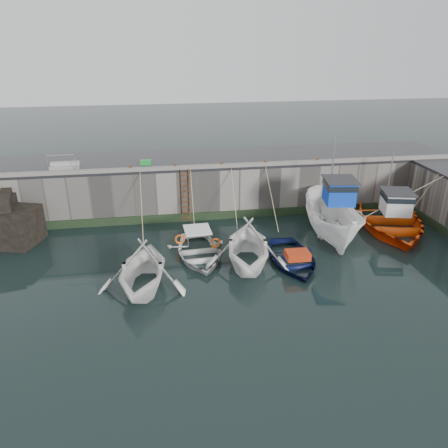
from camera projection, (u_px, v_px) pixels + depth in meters
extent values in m
plane|color=black|center=(256.00, 315.00, 17.28)|extent=(120.00, 120.00, 0.00)
cube|color=slate|center=(214.00, 183.00, 28.04)|extent=(30.00, 5.00, 3.00)
cube|color=black|center=(213.00, 159.00, 27.41)|extent=(30.00, 5.00, 0.16)
cube|color=slate|center=(219.00, 166.00, 25.21)|extent=(30.00, 0.30, 0.20)
cube|color=black|center=(219.00, 215.00, 26.22)|extent=(30.00, 0.08, 0.50)
cube|color=black|center=(13.00, 226.00, 22.94)|extent=(2.96, 2.83, 1.90)
cone|color=#2D591E|center=(3.00, 215.00, 22.43)|extent=(0.44, 0.44, 0.45)
cylinder|color=#3F1E0F|center=(182.00, 196.00, 25.34)|extent=(0.07, 0.07, 3.20)
cylinder|color=#3F1E0F|center=(189.00, 196.00, 25.40)|extent=(0.07, 0.07, 3.20)
cube|color=#3F1E0F|center=(186.00, 218.00, 25.89)|extent=(0.44, 0.06, 0.05)
cube|color=#3F1E0F|center=(186.00, 212.00, 25.76)|extent=(0.44, 0.06, 0.05)
cube|color=#3F1E0F|center=(186.00, 207.00, 25.63)|extent=(0.44, 0.06, 0.05)
cube|color=#3F1E0F|center=(186.00, 202.00, 25.50)|extent=(0.44, 0.06, 0.05)
cube|color=#3F1E0F|center=(185.00, 197.00, 25.37)|extent=(0.44, 0.06, 0.05)
cube|color=#3F1E0F|center=(185.00, 191.00, 25.23)|extent=(0.44, 0.06, 0.05)
cube|color=#3F1E0F|center=(185.00, 186.00, 25.10)|extent=(0.44, 0.06, 0.05)
cube|color=#3F1E0F|center=(185.00, 180.00, 24.97)|extent=(0.44, 0.06, 0.05)
cube|color=#3F1E0F|center=(185.00, 175.00, 24.84)|extent=(0.44, 0.06, 0.05)
imported|color=white|center=(144.00, 288.00, 19.14)|extent=(4.77, 5.32, 2.51)
imported|color=silver|center=(199.00, 256.00, 21.90)|extent=(3.47, 4.72, 0.95)
imported|color=white|center=(247.00, 264.00, 21.10)|extent=(5.09, 5.65, 2.63)
imported|color=#09113D|center=(292.00, 262.00, 21.31)|extent=(3.25, 4.50, 0.92)
imported|color=white|center=(333.00, 221.00, 23.62)|extent=(3.48, 6.99, 2.59)
cube|color=#0C36B7|center=(339.00, 192.00, 22.32)|extent=(1.61, 1.69, 1.20)
cube|color=black|center=(340.00, 185.00, 22.18)|extent=(1.67, 1.76, 0.28)
cube|color=#262628|center=(340.00, 180.00, 22.07)|extent=(1.83, 1.92, 0.08)
cylinder|color=#A5A8AD|center=(333.00, 165.00, 23.62)|extent=(0.08, 0.08, 3.00)
imported|color=#FA510D|center=(390.00, 221.00, 25.06)|extent=(6.61, 8.14, 1.48)
cube|color=silver|center=(396.00, 203.00, 23.98)|extent=(1.70, 1.78, 1.20)
cube|color=black|center=(397.00, 197.00, 23.84)|extent=(1.78, 1.85, 0.28)
cube|color=#262628|center=(398.00, 192.00, 23.72)|extent=(1.94, 2.02, 0.08)
cylinder|color=#A5A8AD|center=(390.00, 177.00, 25.27)|extent=(0.08, 0.08, 3.00)
cube|color=#1A932F|center=(146.00, 162.00, 25.78)|extent=(0.65, 0.47, 0.28)
cylinder|color=#A5A8AD|center=(48.00, 164.00, 24.11)|extent=(0.05, 0.05, 1.00)
cylinder|color=#A5A8AD|center=(76.00, 163.00, 24.32)|extent=(0.05, 0.05, 1.00)
cylinder|color=#A5A8AD|center=(61.00, 155.00, 24.04)|extent=(1.50, 0.05, 0.05)
cube|color=gray|center=(64.00, 168.00, 24.83)|extent=(1.60, 0.35, 0.18)
cube|color=gray|center=(65.00, 163.00, 25.08)|extent=(1.60, 0.35, 0.18)
cylinder|color=#3F1E0F|center=(131.00, 168.00, 24.57)|extent=(0.18, 0.18, 0.28)
cylinder|color=#3F1E0F|center=(175.00, 167.00, 24.93)|extent=(0.18, 0.18, 0.28)
cylinder|color=#3F1E0F|center=(222.00, 165.00, 25.31)|extent=(0.18, 0.18, 0.28)
cylinder|color=#3F1E0F|center=(265.00, 163.00, 25.68)|extent=(0.18, 0.18, 0.28)
cylinder|color=#3F1E0F|center=(317.00, 161.00, 26.13)|extent=(0.18, 0.18, 0.28)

